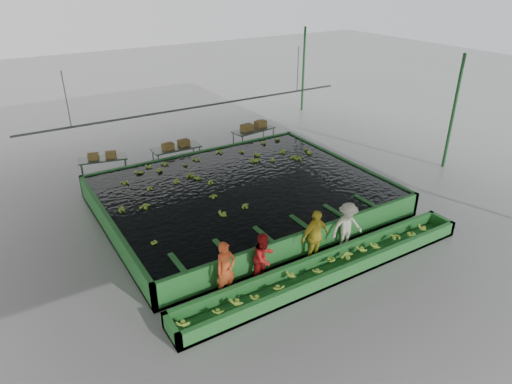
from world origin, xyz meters
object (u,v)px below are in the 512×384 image
box_stack_left (102,158)px  box_stack_mid (176,147)px  worker_a (226,270)px  box_stack_right (254,129)px  worker_d (347,227)px  flotation_tank (242,195)px  worker_b (264,258)px  packing_table_right (254,139)px  sorting_trough (329,268)px  packing_table_left (104,168)px  packing_table_mid (177,157)px  worker_c (315,237)px

box_stack_left → box_stack_mid: (3.08, -0.63, 0.07)m
worker_a → box_stack_right: size_ratio=1.17×
worker_d → box_stack_mid: bearing=112.3°
flotation_tank → box_stack_left: (-3.73, 5.30, 0.45)m
worker_b → packing_table_right: (5.35, 9.33, -0.29)m
flotation_tank → sorting_trough: 5.10m
flotation_tank → sorting_trough: (0.00, -5.10, -0.20)m
worker_a → box_stack_mid: (2.34, 8.98, 0.14)m
packing_table_left → box_stack_mid: 3.18m
worker_b → box_stack_mid: size_ratio=1.23×
worker_a → box_stack_right: worker_a is taller
flotation_tank → packing_table_right: packing_table_right is taller
sorting_trough → worker_a: worker_a is taller
worker_a → packing_table_mid: size_ratio=0.78×
box_stack_mid → box_stack_right: size_ratio=0.88×
worker_c → packing_table_mid: (-0.69, 9.02, -0.39)m
packing_table_left → worker_c: bearing=-68.6°
worker_a → worker_b: (1.22, 0.00, -0.06)m
worker_a → box_stack_right: bearing=46.1°
flotation_tank → worker_a: worker_a is taller
worker_a → box_stack_mid: bearing=66.6°
flotation_tank → worker_b: 4.66m
packing_table_left → box_stack_left: bearing=-113.8°
packing_table_left → box_stack_left: size_ratio=1.72×
packing_table_right → box_stack_left: bearing=177.8°
sorting_trough → box_stack_mid: bearing=93.8°
sorting_trough → worker_d: bearing=31.0°
box_stack_left → worker_d: bearing=-62.2°
packing_table_mid → flotation_tank: bearing=-82.2°
sorting_trough → box_stack_mid: size_ratio=7.93×
packing_table_left → worker_b: bearing=-78.6°
sorting_trough → packing_table_mid: 9.84m
sorting_trough → worker_a: bearing=165.0°
worker_b → worker_d: (3.10, 0.00, 0.05)m
worker_c → packing_table_right: (3.53, 9.33, -0.39)m
worker_c → packing_table_right: size_ratio=0.82×
worker_c → box_stack_mid: bearing=89.7°
sorting_trough → box_stack_right: size_ratio=6.97×
sorting_trough → packing_table_mid: packing_table_mid is taller
flotation_tank → sorting_trough: flotation_tank is taller
flotation_tank → box_stack_right: bearing=54.5°
sorting_trough → box_stack_right: 10.83m
packing_table_mid → box_stack_mid: bearing=-102.1°
packing_table_left → sorting_trough: bearing=-70.4°
worker_a → worker_c: worker_c is taller
worker_b → worker_d: size_ratio=0.94×
packing_table_mid → box_stack_right: size_ratio=1.50×
sorting_trough → box_stack_right: box_stack_right is taller
worker_b → packing_table_right: 10.76m
flotation_tank → worker_c: worker_c is taller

